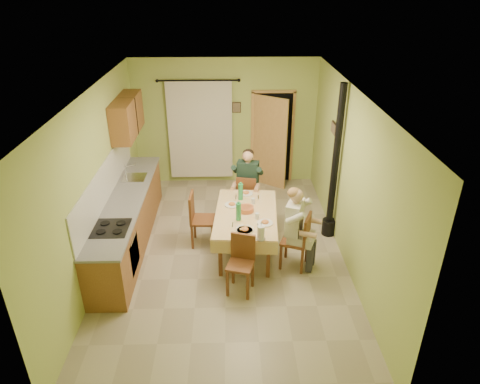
{
  "coord_description": "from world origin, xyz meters",
  "views": [
    {
      "loc": [
        0.09,
        -6.1,
        4.3
      ],
      "look_at": [
        0.25,
        0.1,
        1.15
      ],
      "focal_mm": 32.0,
      "sensor_mm": 36.0,
      "label": 1
    }
  ],
  "objects_px": {
    "dining_table": "(246,232)",
    "chair_right": "(295,251)",
    "chair_near": "(240,275)",
    "man_far": "(248,177)",
    "stove_flue": "(333,184)",
    "chair_far": "(247,205)",
    "man_right": "(296,219)",
    "chair_left": "(203,229)"
  },
  "relations": [
    {
      "from": "dining_table",
      "to": "chair_right",
      "type": "xyz_separation_m",
      "value": [
        0.79,
        -0.45,
        -0.09
      ]
    },
    {
      "from": "chair_near",
      "to": "man_far",
      "type": "xyz_separation_m",
      "value": [
        0.2,
        2.21,
        0.59
      ]
    },
    {
      "from": "dining_table",
      "to": "man_far",
      "type": "height_order",
      "value": "man_far"
    },
    {
      "from": "chair_near",
      "to": "stove_flue",
      "type": "bearing_deg",
      "value": -120.69
    },
    {
      "from": "chair_far",
      "to": "man_right",
      "type": "height_order",
      "value": "man_right"
    },
    {
      "from": "chair_left",
      "to": "stove_flue",
      "type": "relative_size",
      "value": 0.35
    },
    {
      "from": "man_far",
      "to": "stove_flue",
      "type": "bearing_deg",
      "value": -11.59
    },
    {
      "from": "chair_far",
      "to": "chair_right",
      "type": "distance_m",
      "value": 1.75
    },
    {
      "from": "chair_far",
      "to": "man_far",
      "type": "height_order",
      "value": "man_far"
    },
    {
      "from": "chair_left",
      "to": "man_far",
      "type": "height_order",
      "value": "man_far"
    },
    {
      "from": "chair_far",
      "to": "stove_flue",
      "type": "relative_size",
      "value": 0.33
    },
    {
      "from": "dining_table",
      "to": "chair_far",
      "type": "xyz_separation_m",
      "value": [
        0.07,
        1.14,
        -0.09
      ]
    },
    {
      "from": "chair_right",
      "to": "man_far",
      "type": "height_order",
      "value": "man_far"
    },
    {
      "from": "man_right",
      "to": "stove_flue",
      "type": "relative_size",
      "value": 0.5
    },
    {
      "from": "man_right",
      "to": "man_far",
      "type": "bearing_deg",
      "value": 45.27
    },
    {
      "from": "chair_right",
      "to": "stove_flue",
      "type": "height_order",
      "value": "stove_flue"
    },
    {
      "from": "man_right",
      "to": "chair_near",
      "type": "bearing_deg",
      "value": 146.0
    },
    {
      "from": "stove_flue",
      "to": "dining_table",
      "type": "bearing_deg",
      "value": -162.28
    },
    {
      "from": "chair_far",
      "to": "chair_left",
      "type": "height_order",
      "value": "chair_left"
    },
    {
      "from": "chair_left",
      "to": "dining_table",
      "type": "bearing_deg",
      "value": 74.65
    },
    {
      "from": "chair_left",
      "to": "man_far",
      "type": "distance_m",
      "value": 1.36
    },
    {
      "from": "dining_table",
      "to": "man_far",
      "type": "xyz_separation_m",
      "value": [
        0.07,
        1.15,
        0.5
      ]
    },
    {
      "from": "chair_right",
      "to": "man_right",
      "type": "relative_size",
      "value": 0.7
    },
    {
      "from": "dining_table",
      "to": "chair_right",
      "type": "height_order",
      "value": "chair_right"
    },
    {
      "from": "chair_left",
      "to": "man_right",
      "type": "height_order",
      "value": "man_right"
    },
    {
      "from": "chair_near",
      "to": "dining_table",
      "type": "bearing_deg",
      "value": -80.18
    },
    {
      "from": "chair_right",
      "to": "stove_flue",
      "type": "distance_m",
      "value": 1.42
    },
    {
      "from": "stove_flue",
      "to": "chair_left",
      "type": "bearing_deg",
      "value": -174.0
    },
    {
      "from": "chair_right",
      "to": "man_far",
      "type": "relative_size",
      "value": 0.7
    },
    {
      "from": "dining_table",
      "to": "man_right",
      "type": "distance_m",
      "value": 1.03
    },
    {
      "from": "dining_table",
      "to": "stove_flue",
      "type": "height_order",
      "value": "stove_flue"
    },
    {
      "from": "chair_right",
      "to": "chair_left",
      "type": "bearing_deg",
      "value": 87.05
    },
    {
      "from": "chair_near",
      "to": "stove_flue",
      "type": "xyz_separation_m",
      "value": [
        1.67,
        1.56,
        0.74
      ]
    },
    {
      "from": "stove_flue",
      "to": "man_far",
      "type": "bearing_deg",
      "value": 156.04
    },
    {
      "from": "chair_far",
      "to": "chair_near",
      "type": "bearing_deg",
      "value": -82.63
    },
    {
      "from": "chair_left",
      "to": "chair_right",
      "type": "bearing_deg",
      "value": 68.49
    },
    {
      "from": "chair_right",
      "to": "stove_flue",
      "type": "bearing_deg",
      "value": -17.11
    },
    {
      "from": "chair_right",
      "to": "chair_near",
      "type": "bearing_deg",
      "value": 145.41
    },
    {
      "from": "chair_near",
      "to": "man_right",
      "type": "height_order",
      "value": "man_right"
    },
    {
      "from": "chair_far",
      "to": "man_right",
      "type": "distance_m",
      "value": 1.83
    },
    {
      "from": "chair_left",
      "to": "stove_flue",
      "type": "height_order",
      "value": "stove_flue"
    },
    {
      "from": "man_far",
      "to": "man_right",
      "type": "distance_m",
      "value": 1.75
    }
  ]
}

